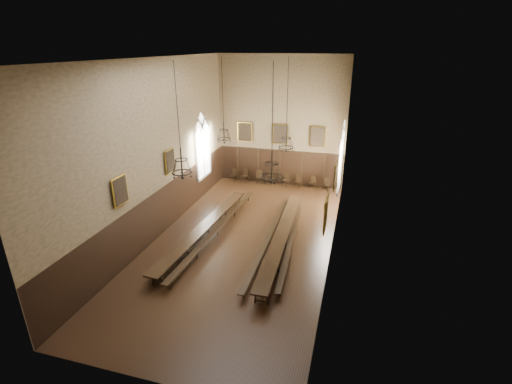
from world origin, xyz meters
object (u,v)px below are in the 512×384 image
at_px(table_left, 205,232).
at_px(bench_left_inner, 218,230).
at_px(chair_2, 259,179).
at_px(chair_4, 286,182).
at_px(bench_left_outer, 200,229).
at_px(chandelier_front_left, 182,166).
at_px(table_right, 282,240).
at_px(chair_5, 297,183).
at_px(chair_3, 270,181).
at_px(bench_right_outer, 291,242).
at_px(chair_0, 233,177).
at_px(chandelier_back_left, 224,133).
at_px(bench_right_inner, 269,239).
at_px(chair_6, 312,185).
at_px(chandelier_front_right, 272,170).
at_px(chandelier_back_right, 286,141).
at_px(chair_1, 245,178).
at_px(chair_7, 326,187).

height_order(table_left, bench_left_inner, table_left).
relative_size(chair_2, chair_4, 1.03).
bearing_deg(bench_left_outer, chandelier_front_left, -76.49).
distance_m(table_right, chair_5, 8.69).
bearing_deg(chair_3, table_right, -55.06).
xyz_separation_m(bench_left_outer, bench_right_outer, (4.99, -0.04, -0.02)).
distance_m(chair_0, chair_3, 2.83).
distance_m(chair_0, chandelier_back_left, 7.61).
bearing_deg(chair_3, bench_right_inner, -59.25).
height_order(chair_6, chandelier_front_right, chandelier_front_right).
bearing_deg(chandelier_front_left, chandelier_back_right, 55.53).
bearing_deg(chair_1, bench_left_inner, -63.06).
height_order(bench_right_inner, chair_7, chair_7).
relative_size(bench_left_outer, bench_right_outer, 1.07).
bearing_deg(chair_2, chandelier_back_right, -73.34).
height_order(chair_4, chandelier_back_right, chandelier_back_right).
relative_size(chair_6, chandelier_front_left, 0.20).
height_order(table_right, chandelier_back_right, chandelier_back_right).
xyz_separation_m(table_right, bench_left_outer, (-4.56, 0.28, -0.11)).
bearing_deg(bench_left_inner, chair_4, 76.19).
relative_size(chair_5, chandelier_front_right, 0.21).
bearing_deg(chair_1, chandelier_front_left, -66.54).
bearing_deg(bench_left_inner, chair_0, 103.16).
distance_m(bench_left_outer, bench_right_inner, 3.84).
bearing_deg(bench_left_outer, chair_6, 59.21).
height_order(chair_0, chair_5, chair_5).
xyz_separation_m(chair_6, chair_7, (0.98, -0.05, -0.02)).
bearing_deg(bench_left_inner, bench_left_outer, -177.79).
bearing_deg(chandelier_back_left, chair_7, 46.84).
distance_m(chandelier_back_right, chandelier_front_right, 5.05).
height_order(bench_left_inner, chair_6, chair_6).
distance_m(chair_6, chair_7, 0.98).
bearing_deg(chair_5, chair_3, -163.16).
xyz_separation_m(bench_right_outer, chandelier_front_right, (-0.41, -2.81, 4.70)).
xyz_separation_m(chair_0, chandelier_back_right, (5.10, -6.16, 4.58)).
height_order(chair_5, chair_7, chair_5).
height_order(chandelier_front_left, chandelier_front_right, same).
bearing_deg(bench_right_inner, bench_left_inner, 177.16).
relative_size(bench_left_outer, chair_7, 11.13).
distance_m(chair_4, chandelier_front_left, 12.31).
bearing_deg(chandelier_front_right, chandelier_back_right, 94.73).
bearing_deg(chandelier_front_left, table_right, 33.88).
bearing_deg(bench_left_inner, chandelier_front_left, -96.19).
bearing_deg(table_right, chandelier_front_left, -146.12).
distance_m(chandelier_back_left, chandelier_front_right, 6.73).
bearing_deg(bench_right_outer, chandelier_front_right, -98.26).
relative_size(bench_right_outer, chandelier_front_left, 1.93).
bearing_deg(chair_0, chair_3, 19.03).
relative_size(table_right, bench_left_outer, 1.04).
distance_m(bench_right_outer, chair_7, 8.37).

